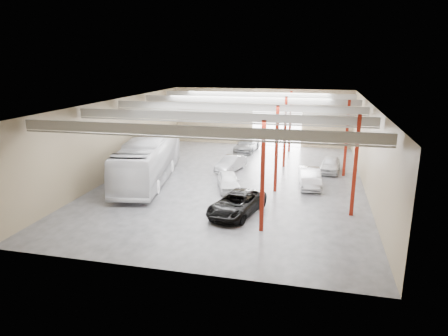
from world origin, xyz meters
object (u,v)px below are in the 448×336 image
at_px(car_row_c, 247,145).
at_px(coach_bus, 149,160).
at_px(car_right_near, 310,178).
at_px(car_row_a, 229,181).
at_px(car_row_b, 231,163).
at_px(black_sedan, 237,204).
at_px(car_right_far, 330,164).

bearing_deg(car_row_c, coach_bus, -110.61).
xyz_separation_m(coach_bus, car_right_near, (13.92, 1.44, -1.14)).
bearing_deg(car_right_near, car_row_c, 115.81).
bearing_deg(coach_bus, car_right_near, -4.31).
height_order(car_row_a, car_row_b, car_row_b).
distance_m(car_row_c, car_right_near, 14.26).
height_order(black_sedan, car_row_c, car_row_c).
distance_m(coach_bus, car_right_far, 17.11).
bearing_deg(coach_bus, car_row_a, -16.88).
bearing_deg(car_row_c, car_right_far, -31.87).
bearing_deg(car_row_b, car_right_far, 24.94).
relative_size(black_sedan, car_row_c, 1.03).
bearing_deg(black_sedan, car_right_far, 77.31).
bearing_deg(coach_bus, car_row_b, 27.12).
bearing_deg(car_right_far, car_row_c, 149.73).
distance_m(car_row_b, car_right_far, 9.52).
bearing_deg(coach_bus, car_row_c, 54.54).
height_order(car_row_a, car_row_c, car_row_c).
xyz_separation_m(car_row_b, car_right_far, (9.35, 1.78, 0.01)).
relative_size(car_row_b, car_right_near, 0.91).
height_order(car_row_b, car_right_near, car_right_near).
relative_size(coach_bus, car_right_far, 3.21).
distance_m(car_right_near, car_right_far, 5.50).
bearing_deg(car_right_far, car_row_a, -131.70).
distance_m(car_row_a, car_row_c, 14.45).
bearing_deg(car_right_near, car_row_b, 149.59).
height_order(car_row_a, car_right_far, car_right_far).
height_order(car_row_c, car_right_near, car_right_near).
distance_m(black_sedan, car_right_near, 8.89).
bearing_deg(black_sedan, car_row_b, 118.96).
xyz_separation_m(car_row_a, car_right_near, (6.52, 2.31, 0.07)).
bearing_deg(car_right_near, car_row_a, -166.62).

